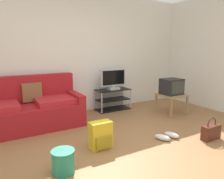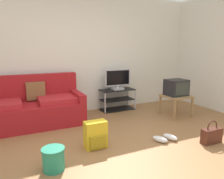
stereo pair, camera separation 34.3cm
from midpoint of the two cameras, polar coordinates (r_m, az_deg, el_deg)
name	(u,v)px [view 1 (the left image)]	position (r m, az deg, el deg)	size (l,w,h in m)	color
ground_plane	(135,157)	(3.12, 2.94, -17.51)	(9.00, 9.80, 0.02)	olive
wall_back	(71,54)	(4.97, -12.81, 9.25)	(9.00, 0.10, 2.70)	silver
wall_right	(222,54)	(5.53, 25.53, 8.61)	(0.10, 3.60, 2.70)	silver
couch	(27,110)	(4.39, -23.72, -4.94)	(1.97, 0.89, 0.95)	maroon
tv_stand	(113,99)	(5.21, -1.68, -2.66)	(0.82, 0.40, 0.50)	black
flat_tv	(113,80)	(5.09, -1.59, 2.66)	(0.65, 0.22, 0.49)	#B2B2B7
side_table	(172,97)	(4.96, 13.64, -2.03)	(0.54, 0.54, 0.46)	#9E7A4C
crt_tv	(172,87)	(4.92, 13.63, 0.76)	(0.44, 0.37, 0.35)	#232326
backpack	(101,135)	(3.27, -6.11, -12.04)	(0.33, 0.26, 0.41)	gold
handbag	(211,132)	(3.85, 22.48, -10.35)	(0.34, 0.13, 0.37)	#4C2319
cleaning_bucket	(63,161)	(2.80, -16.45, -17.77)	(0.28, 0.28, 0.28)	#238466
sneakers_pair	(167,136)	(3.69, 11.81, -12.07)	(0.40, 0.28, 0.09)	white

